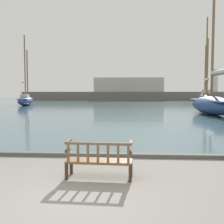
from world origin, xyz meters
TOP-DOWN VIEW (x-y plane):
  - ground_plane at (0.00, 0.00)m, footprint 160.00×160.00m
  - harbor_water at (0.00, 44.00)m, footprint 100.00×80.00m
  - quay_edge_kerb at (0.00, 3.85)m, footprint 40.00×0.30m
  - park_bench at (0.47, 1.57)m, footprint 1.62×0.60m
  - sailboat_outer_port at (13.16, 40.20)m, footprint 4.01×9.35m
  - sailboat_centre_channel at (-13.97, 34.69)m, footprint 3.37×8.95m
  - sailboat_far_port at (8.41, 19.95)m, footprint 2.94×8.83m
  - far_breakwater at (0.55, 56.82)m, footprint 45.64×2.40m

SIDE VIEW (x-z plane):
  - ground_plane at x=0.00m, z-range 0.00..0.00m
  - harbor_water at x=0.00m, z-range 0.00..0.08m
  - quay_edge_kerb at x=0.00m, z-range 0.00..0.12m
  - park_bench at x=0.47m, z-range 0.01..0.93m
  - sailboat_centre_channel at x=-13.97m, z-range -4.14..5.93m
  - sailboat_far_port at x=8.41m, z-range -4.56..6.62m
  - sailboat_outer_port at x=13.16m, z-range -5.52..8.07m
  - far_breakwater at x=0.55m, z-range -1.60..5.21m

